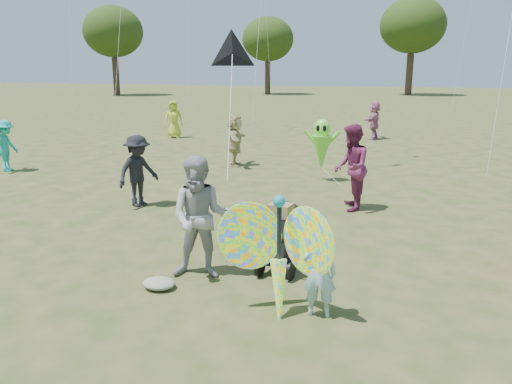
# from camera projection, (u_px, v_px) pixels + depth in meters

# --- Properties ---
(ground) EXTENTS (160.00, 160.00, 0.00)m
(ground) POSITION_uv_depth(u_px,v_px,m) (239.00, 292.00, 7.09)
(ground) COLOR #51592B
(ground) RESTS_ON ground
(child_girl) EXTENTS (0.45, 0.32, 1.17)m
(child_girl) POSITION_uv_depth(u_px,v_px,m) (319.00, 273.00, 6.30)
(child_girl) COLOR #92C1CF
(child_girl) RESTS_ON ground
(adult_man) EXTENTS (1.04, 0.88, 1.87)m
(adult_man) POSITION_uv_depth(u_px,v_px,m) (200.00, 218.00, 7.42)
(adult_man) COLOR #98989D
(adult_man) RESTS_ON ground
(grey_bag) EXTENTS (0.48, 0.39, 0.15)m
(grey_bag) POSITION_uv_depth(u_px,v_px,m) (159.00, 283.00, 7.21)
(grey_bag) COLOR gray
(grey_bag) RESTS_ON ground
(crowd_b) EXTENTS (0.97, 1.21, 1.64)m
(crowd_b) POSITION_uv_depth(u_px,v_px,m) (138.00, 171.00, 11.34)
(crowd_b) COLOR black
(crowd_b) RESTS_ON ground
(crowd_d) EXTENTS (0.79, 1.61, 1.66)m
(crowd_d) POSITION_uv_depth(u_px,v_px,m) (235.00, 140.00, 16.05)
(crowd_d) COLOR tan
(crowd_d) RESTS_ON ground
(crowd_e) EXTENTS (0.86, 1.04, 1.92)m
(crowd_e) POSITION_uv_depth(u_px,v_px,m) (351.00, 168.00, 11.01)
(crowd_e) COLOR #692347
(crowd_e) RESTS_ON ground
(crowd_g) EXTENTS (0.95, 0.78, 1.67)m
(crowd_g) POSITION_uv_depth(u_px,v_px,m) (174.00, 119.00, 22.51)
(crowd_g) COLOR #B7CD30
(crowd_g) RESTS_ON ground
(crowd_i) EXTENTS (0.79, 1.12, 1.57)m
(crowd_i) POSITION_uv_depth(u_px,v_px,m) (6.00, 146.00, 15.20)
(crowd_i) COLOR teal
(crowd_i) RESTS_ON ground
(crowd_j) EXTENTS (0.77, 1.61, 1.67)m
(crowd_j) POSITION_uv_depth(u_px,v_px,m) (374.00, 120.00, 22.10)
(crowd_j) COLOR #AD638A
(crowd_j) RESTS_ON ground
(jogging_stroller) EXTENTS (0.60, 1.09, 1.09)m
(jogging_stroller) POSITION_uv_depth(u_px,v_px,m) (282.00, 232.00, 7.79)
(jogging_stroller) COLOR black
(jogging_stroller) RESTS_ON ground
(butterfly_kite) EXTENTS (1.74, 0.75, 1.77)m
(butterfly_kite) POSITION_uv_depth(u_px,v_px,m) (279.00, 255.00, 6.33)
(butterfly_kite) COLOR red
(butterfly_kite) RESTS_ON ground
(delta_kite_rig) EXTENTS (0.89, 1.72, 2.24)m
(delta_kite_rig) POSITION_uv_depth(u_px,v_px,m) (232.00, 54.00, 8.21)
(delta_kite_rig) COLOR black
(delta_kite_rig) RESTS_ON ground
(alien_kite) EXTENTS (1.12, 0.69, 1.74)m
(alien_kite) POSITION_uv_depth(u_px,v_px,m) (322.00, 147.00, 13.85)
(alien_kite) COLOR #69E836
(alien_kite) RESTS_ON ground
(tree_line) EXTENTS (91.78, 33.60, 10.79)m
(tree_line) POSITION_uv_depth(u_px,v_px,m) (431.00, 26.00, 46.18)
(tree_line) COLOR #3A2D21
(tree_line) RESTS_ON ground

